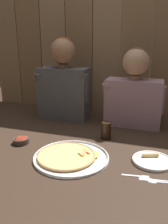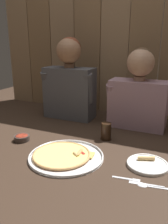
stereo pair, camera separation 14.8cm
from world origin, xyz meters
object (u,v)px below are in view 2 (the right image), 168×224
object	(u,v)px
diner_left	(69,81)
dipping_bowl	(22,138)
dinner_plate	(147,164)
drinking_glass	(106,131)
diner_right	(139,92)
pizza_tray	(65,155)

from	to	relation	value
diner_left	dipping_bowl	bearing A→B (deg)	-96.41
dinner_plate	dipping_bowl	distance (m)	0.79
drinking_glass	diner_left	size ratio (longest dim) A/B	0.17
diner_right	pizza_tray	bearing A→B (deg)	-112.36
dinner_plate	dipping_bowl	bearing A→B (deg)	-179.10
dinner_plate	dipping_bowl	xyz separation A→B (m)	(-0.79, -0.01, 0.01)
diner_left	dinner_plate	bearing A→B (deg)	-36.44
pizza_tray	diner_right	size ratio (longest dim) A/B	0.72
dipping_bowl	diner_right	distance (m)	0.87
pizza_tray	diner_left	xyz separation A→B (m)	(-0.30, 0.63, 0.30)
drinking_glass	diner_right	distance (m)	0.40
drinking_glass	diner_right	xyz separation A→B (m)	(0.13, 0.31, 0.21)
dinner_plate	diner_right	world-z (taller)	diner_right
pizza_tray	dinner_plate	xyz separation A→B (m)	(0.43, 0.09, -0.00)
pizza_tray	diner_left	distance (m)	0.76
drinking_glass	diner_right	bearing A→B (deg)	67.07
dipping_bowl	diner_left	size ratio (longest dim) A/B	0.15
drinking_glass	dipping_bowl	size ratio (longest dim) A/B	1.13
dinner_plate	drinking_glass	distance (m)	0.38
pizza_tray	diner_left	bearing A→B (deg)	115.02
dinner_plate	diner_right	xyz separation A→B (m)	(-0.17, 0.54, 0.26)
pizza_tray	diner_left	size ratio (longest dim) A/B	0.65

